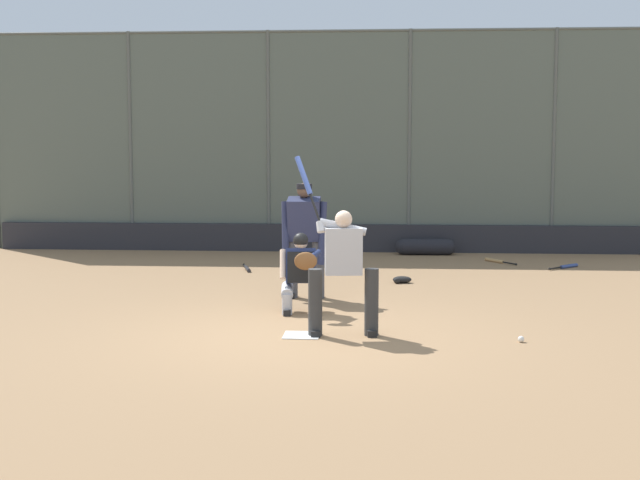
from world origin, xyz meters
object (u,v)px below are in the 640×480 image
fielding_glove_on_dirt (402,280)px  spare_bat_by_padding (247,268)px  batter_at_plate (342,268)px  spare_bat_third_base_side (567,266)px  umpire_home (304,237)px  spare_bat_near_backstop (497,261)px  catcher_behind_plate (301,272)px  baseball_loose (521,339)px  equipment_bag_dugout_side (425,247)px

fielding_glove_on_dirt → spare_bat_by_padding: bearing=-25.0°
batter_at_plate → spare_bat_third_base_side: bearing=-128.4°
umpire_home → spare_bat_third_base_side: umpire_home is taller
spare_bat_by_padding → spare_bat_third_base_side: same height
fielding_glove_on_dirt → spare_bat_near_backstop: bearing=-125.2°
batter_at_plate → spare_bat_near_backstop: (-2.68, -6.80, -0.79)m
catcher_behind_plate → fielding_glove_on_dirt: (-1.42, -2.71, -0.51)m
spare_bat_near_backstop → spare_bat_third_base_side: size_ratio=1.20×
umpire_home → spare_bat_third_base_side: bearing=-139.9°
catcher_behind_plate → fielding_glove_on_dirt: 3.10m
umpire_home → catcher_behind_plate: bearing=94.7°
spare_bat_near_backstop → spare_bat_by_padding: 4.87m
umpire_home → baseball_loose: umpire_home is taller
fielding_glove_on_dirt → baseball_loose: bearing=106.7°
batter_at_plate → fielding_glove_on_dirt: (-0.79, -4.12, -0.77)m
batter_at_plate → baseball_loose: (-2.09, 0.22, -0.79)m
spare_bat_third_base_side → baseball_loose: 6.58m
batter_at_plate → spare_bat_by_padding: 5.83m
spare_bat_by_padding → baseball_loose: size_ratio=11.33×
catcher_behind_plate → spare_bat_near_backstop: 6.35m
spare_bat_near_backstop → equipment_bag_dugout_side: 1.74m
batter_at_plate → spare_bat_by_padding: batter_at_plate is taller
spare_bat_by_padding → fielding_glove_on_dirt: bearing=49.6°
spare_bat_near_backstop → spare_bat_third_base_side: bearing=-152.7°
spare_bat_by_padding → umpire_home: bearing=9.1°
catcher_behind_plate → baseball_loose: catcher_behind_plate is taller
fielding_glove_on_dirt → baseball_loose: (-1.30, 4.34, -0.02)m
catcher_behind_plate → spare_bat_by_padding: bearing=-76.9°
fielding_glove_on_dirt → equipment_bag_dugout_side: (-0.56, -3.80, 0.11)m
spare_bat_near_backstop → baseball_loose: baseball_loose is taller
umpire_home → fielding_glove_on_dirt: size_ratio=5.52×
umpire_home → spare_bat_near_backstop: bearing=-126.3°
baseball_loose → spare_bat_third_base_side: bearing=-105.8°
batter_at_plate → umpire_home: (0.68, -2.55, 0.10)m
baseball_loose → equipment_bag_dugout_side: equipment_bag_dugout_side is taller
catcher_behind_plate → spare_bat_third_base_side: (-4.51, -4.71, -0.53)m
spare_bat_third_base_side → catcher_behind_plate: bearing=-177.2°
spare_bat_near_backstop → equipment_bag_dugout_side: equipment_bag_dugout_side is taller
spare_bat_by_padding → spare_bat_near_backstop: bearing=91.1°
batter_at_plate → umpire_home: bearing=-81.0°
spare_bat_near_backstop → fielding_glove_on_dirt: fielding_glove_on_dirt is taller
catcher_behind_plate → umpire_home: 1.20m
batter_at_plate → spare_bat_third_base_side: size_ratio=3.31×
equipment_bag_dugout_side → spare_bat_near_backstop: bearing=139.6°
spare_bat_by_padding → fielding_glove_on_dirt: (-2.78, 1.30, 0.02)m
umpire_home → batter_at_plate: bearing=107.0°
spare_bat_by_padding → equipment_bag_dugout_side: 4.18m
fielding_glove_on_dirt → baseball_loose: fielding_glove_on_dirt is taller
batter_at_plate → spare_bat_third_base_side: 7.29m
catcher_behind_plate → spare_bat_near_backstop: bearing=-127.2°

